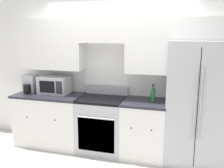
# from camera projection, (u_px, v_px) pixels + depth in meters

# --- Properties ---
(ground_plane) EXTENTS (12.00, 12.00, 0.00)m
(ground_plane) POSITION_uv_depth(u_px,v_px,m) (107.00, 160.00, 3.98)
(ground_plane) COLOR beige
(wall_back) EXTENTS (8.00, 0.39, 2.60)m
(wall_back) POSITION_uv_depth(u_px,v_px,m) (117.00, 61.00, 4.21)
(wall_back) COLOR white
(wall_back) RESTS_ON ground_plane
(lower_cabinets_left) EXTENTS (1.21, 0.64, 0.92)m
(lower_cabinets_left) POSITION_uv_depth(u_px,v_px,m) (50.00, 119.00, 4.48)
(lower_cabinets_left) COLOR white
(lower_cabinets_left) RESTS_ON ground_plane
(lower_cabinets_right) EXTENTS (0.70, 0.64, 0.92)m
(lower_cabinets_right) POSITION_uv_depth(u_px,v_px,m) (144.00, 129.00, 4.03)
(lower_cabinets_right) COLOR white
(lower_cabinets_right) RESTS_ON ground_plane
(oven_range) EXTENTS (0.76, 0.65, 1.08)m
(oven_range) POSITION_uv_depth(u_px,v_px,m) (102.00, 124.00, 4.22)
(oven_range) COLOR #B7B7BC
(oven_range) RESTS_ON ground_plane
(refrigerator) EXTENTS (0.87, 0.75, 1.88)m
(refrigerator) POSITION_uv_depth(u_px,v_px,m) (196.00, 103.00, 3.78)
(refrigerator) COLOR #B7B7BC
(refrigerator) RESTS_ON ground_plane
(microwave) EXTENTS (0.52, 0.35, 0.31)m
(microwave) POSITION_uv_depth(u_px,v_px,m) (54.00, 85.00, 4.42)
(microwave) COLOR #B7B7BC
(microwave) RESTS_ON lower_cabinets_left
(bottle) EXTENTS (0.08, 0.08, 0.28)m
(bottle) POSITION_uv_depth(u_px,v_px,m) (153.00, 95.00, 3.89)
(bottle) COLOR #195928
(bottle) RESTS_ON lower_cabinets_right
(electric_kettle) EXTENTS (0.21, 0.28, 0.32)m
(electric_kettle) POSITION_uv_depth(u_px,v_px,m) (30.00, 84.00, 4.50)
(electric_kettle) COLOR #B7B7BC
(electric_kettle) RESTS_ON lower_cabinets_left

